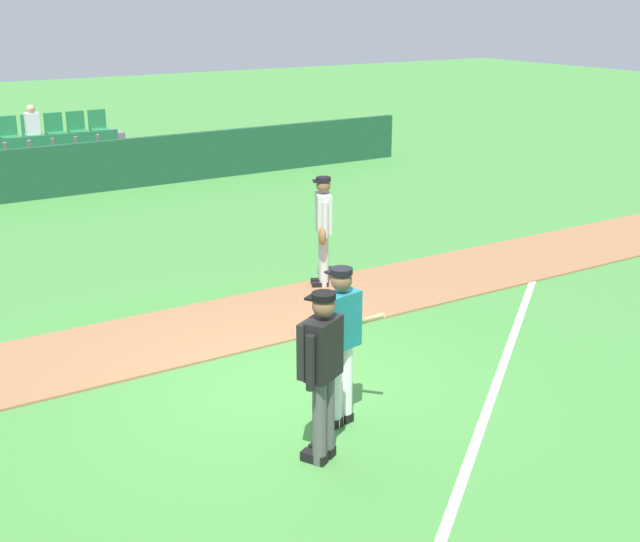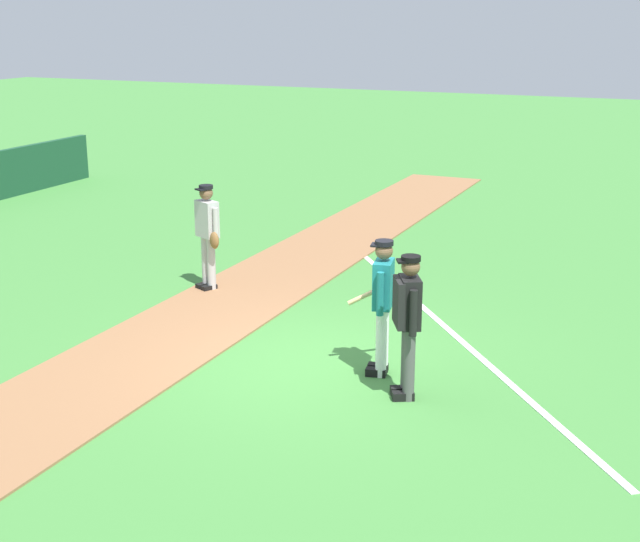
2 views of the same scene
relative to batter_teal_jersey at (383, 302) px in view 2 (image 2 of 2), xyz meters
name	(u,v)px [view 2 (image 2 of 2)]	position (x,y,z in m)	size (l,w,h in m)	color
ground_plane	(312,365)	(-0.10, 0.93, -0.97)	(80.00, 80.00, 0.00)	#42843A
infield_dirt_path	(166,339)	(-0.10, 3.19, -0.95)	(28.00, 1.95, 0.03)	#936642
foul_line_chalk	(419,304)	(2.90, 0.43, -0.96)	(12.00, 0.10, 0.01)	white
batter_teal_jersey	(383,302)	(0.00, 0.00, 0.00)	(0.73, 0.73, 1.76)	white
umpire_home_plate	(407,318)	(-0.57, -0.52, 0.03)	(0.54, 0.45, 1.76)	#4C4C4C
runner_grey_jersey	(208,233)	(2.23, 3.86, -0.01)	(0.44, 0.61, 1.76)	#B2B2B2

